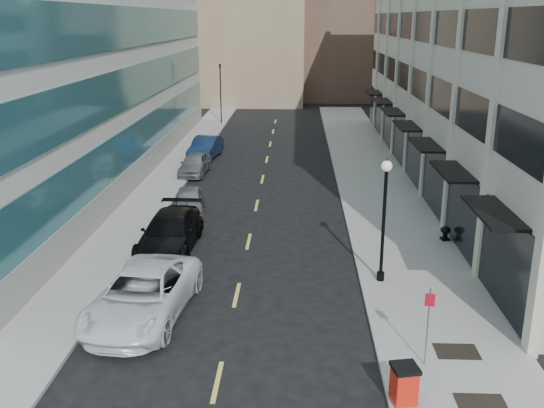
# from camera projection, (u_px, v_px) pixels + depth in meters

# --- Properties ---
(sidewalk_right) EXTENTS (5.00, 80.00, 0.15)m
(sidewalk_right) POSITION_uv_depth(u_px,v_px,m) (385.00, 206.00, 35.17)
(sidewalk_right) COLOR gray
(sidewalk_right) RESTS_ON ground
(sidewalk_left) EXTENTS (3.00, 80.00, 0.15)m
(sidewalk_left) POSITION_uv_depth(u_px,v_px,m) (147.00, 203.00, 35.73)
(sidewalk_left) COLOR gray
(sidewalk_left) RESTS_ON ground
(building_right) EXTENTS (15.30, 46.50, 18.25)m
(building_right) POSITION_uv_depth(u_px,v_px,m) (526.00, 43.00, 38.84)
(building_right) COLOR #BCB59F
(building_right) RESTS_ON ground
(building_left) EXTENTS (16.14, 46.00, 20.00)m
(building_left) POSITION_uv_depth(u_px,v_px,m) (21.00, 26.00, 39.87)
(building_left) COLOR beige
(building_left) RESTS_ON ground
(skyline_tan_far) EXTENTS (12.00, 14.00, 22.00)m
(skyline_tan_far) POSITION_uv_depth(u_px,v_px,m) (187.00, 14.00, 88.18)
(skyline_tan_far) COLOR #958261
(skyline_tan_far) RESTS_ON ground
(skyline_stone) EXTENTS (10.00, 14.00, 20.00)m
(skyline_stone) POSITION_uv_depth(u_px,v_px,m) (424.00, 22.00, 75.74)
(skyline_stone) COLOR #BCB59F
(skyline_stone) RESTS_ON ground
(grate_mid) EXTENTS (1.40, 1.00, 0.01)m
(grate_mid) POSITION_uv_depth(u_px,v_px,m) (482.00, 404.00, 17.01)
(grate_mid) COLOR black
(grate_mid) RESTS_ON sidewalk_right
(grate_far) EXTENTS (1.40, 1.00, 0.01)m
(grate_far) POSITION_uv_depth(u_px,v_px,m) (457.00, 351.00, 19.68)
(grate_far) COLOR black
(grate_far) RESTS_ON sidewalk_right
(road_centerline) EXTENTS (0.15, 68.20, 0.01)m
(road_centerline) POSITION_uv_depth(u_px,v_px,m) (253.00, 222.00, 32.63)
(road_centerline) COLOR #D8CC4C
(road_centerline) RESTS_ON ground
(traffic_signal) EXTENTS (0.66, 0.66, 6.98)m
(traffic_signal) POSITION_uv_depth(u_px,v_px,m) (220.00, 68.00, 60.76)
(traffic_signal) COLOR black
(traffic_signal) RESTS_ON ground
(car_white_van) EXTENTS (3.66, 6.80, 1.81)m
(car_white_van) POSITION_uv_depth(u_px,v_px,m) (143.00, 295.00, 21.99)
(car_white_van) COLOR white
(car_white_van) RESTS_ON ground
(car_black_pickup) EXTENTS (2.59, 6.05, 1.74)m
(car_black_pickup) POSITION_uv_depth(u_px,v_px,m) (170.00, 232.00, 28.48)
(car_black_pickup) COLOR black
(car_black_pickup) RESTS_ON ground
(car_silver_sedan) EXTENTS (2.24, 4.45, 1.46)m
(car_silver_sedan) POSITION_uv_depth(u_px,v_px,m) (189.00, 201.00, 33.76)
(car_silver_sedan) COLOR gray
(car_silver_sedan) RESTS_ON ground
(car_blue_sedan) EXTENTS (2.34, 5.23, 1.67)m
(car_blue_sedan) POSITION_uv_depth(u_px,v_px,m) (205.00, 148.00, 47.11)
(car_blue_sedan) COLOR #122246
(car_blue_sedan) RESTS_ON ground
(car_grey_sedan) EXTENTS (2.00, 4.51, 1.51)m
(car_grey_sedan) POSITION_uv_depth(u_px,v_px,m) (195.00, 164.00, 42.27)
(car_grey_sedan) COLOR slate
(car_grey_sedan) RESTS_ON ground
(trash_bin) EXTENTS (0.84, 0.87, 1.16)m
(trash_bin) POSITION_uv_depth(u_px,v_px,m) (404.00, 383.00, 16.92)
(trash_bin) COLOR red
(trash_bin) RESTS_ON sidewalk_right
(lamppost) EXTENTS (0.43, 0.43, 5.18)m
(lamppost) POSITION_uv_depth(u_px,v_px,m) (384.00, 210.00, 24.15)
(lamppost) COLOR black
(lamppost) RESTS_ON sidewalk_right
(sign_post) EXTENTS (0.30, 0.09, 2.60)m
(sign_post) POSITION_uv_depth(u_px,v_px,m) (428.00, 317.00, 18.47)
(sign_post) COLOR slate
(sign_post) RESTS_ON sidewalk_right
(urn_planter) EXTENTS (0.50, 0.50, 0.69)m
(urn_planter) POSITION_uv_depth(u_px,v_px,m) (445.00, 232.00, 29.44)
(urn_planter) COLOR black
(urn_planter) RESTS_ON sidewalk_right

